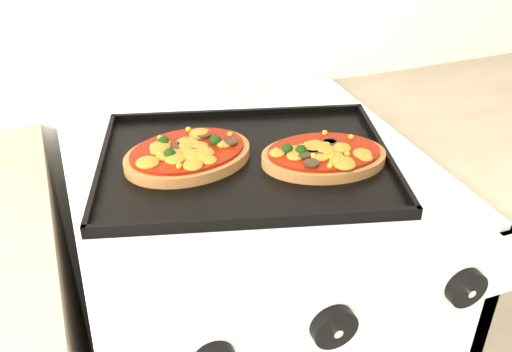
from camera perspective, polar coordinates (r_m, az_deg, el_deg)
name	(u,v)px	position (r m, az deg, el deg)	size (l,w,h in m)	color
stove	(253,348)	(1.26, -0.33, -16.80)	(0.60, 0.60, 0.91)	white
control_panel	(334,314)	(0.77, 7.81, -13.51)	(0.60, 0.02, 0.09)	white
knob_center	(334,327)	(0.76, 7.80, -14.73)	(0.06, 0.06, 0.02)	black
knob_right	(466,288)	(0.85, 20.26, -10.46)	(0.06, 0.06, 0.02)	black
baking_tray	(246,160)	(0.95, -1.06, 1.60)	(0.48, 0.36, 0.02)	black
pizza_left	(188,153)	(0.95, -6.84, 2.28)	(0.21, 0.16, 0.03)	#995F34
pizza_right	(324,155)	(0.95, 6.80, 2.14)	(0.21, 0.14, 0.03)	#995F34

